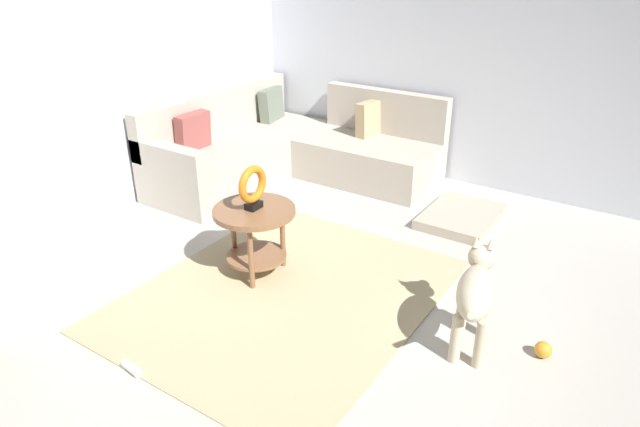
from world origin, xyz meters
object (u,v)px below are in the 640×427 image
(sectional_couch, at_px, (289,151))
(dog_toy_ball, at_px, (543,350))
(dog_bed_mat, at_px, (462,217))
(dog, at_px, (476,292))
(side_table, at_px, (255,224))
(torus_sculpture, at_px, (253,187))
(dog_toy_rope, at_px, (131,368))

(sectional_couch, relative_size, dog_toy_ball, 21.77)
(dog_bed_mat, height_order, dog, dog)
(side_table, xyz_separation_m, torus_sculpture, (-0.00, -0.00, 0.29))
(torus_sculpture, bearing_deg, dog_bed_mat, -29.75)
(dog_bed_mat, bearing_deg, sectional_couch, 89.64)
(dog_toy_ball, bearing_deg, dog_bed_mat, 35.55)
(dog_toy_ball, bearing_deg, dog, 105.84)
(sectional_couch, bearing_deg, side_table, -150.80)
(torus_sculpture, relative_size, dog, 0.39)
(sectional_couch, height_order, dog_toy_ball, sectional_couch)
(dog_bed_mat, bearing_deg, dog, -157.87)
(dog_bed_mat, height_order, dog_toy_ball, dog_toy_ball)
(torus_sculpture, bearing_deg, dog_toy_rope, -176.17)
(side_table, height_order, dog_toy_ball, side_table)
(dog_bed_mat, height_order, dog_toy_rope, dog_bed_mat)
(dog_bed_mat, distance_m, dog, 1.79)
(sectional_couch, relative_size, dog_toy_rope, 15.09)
(sectional_couch, bearing_deg, dog_toy_ball, -116.77)
(sectional_couch, xyz_separation_m, side_table, (-1.72, -0.96, 0.12))
(dog_bed_mat, bearing_deg, torus_sculpture, 150.25)
(side_table, relative_size, dog_toy_ball, 5.81)
(side_table, relative_size, torus_sculpture, 1.84)
(dog, distance_m, dog_toy_ball, 0.54)
(sectional_couch, relative_size, side_table, 3.75)
(torus_sculpture, height_order, dog_toy_rope, torus_sculpture)
(sectional_couch, xyz_separation_m, dog_toy_ball, (-1.52, -3.01, -0.24))
(side_table, distance_m, dog_bed_mat, 2.00)
(dog, bearing_deg, dog_toy_ball, 1.74)
(dog_toy_ball, height_order, dog_toy_rope, dog_toy_ball)
(torus_sculpture, bearing_deg, sectional_couch, 29.20)
(dog_bed_mat, bearing_deg, dog_toy_rope, 163.30)
(dog, bearing_deg, sectional_couch, 133.65)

